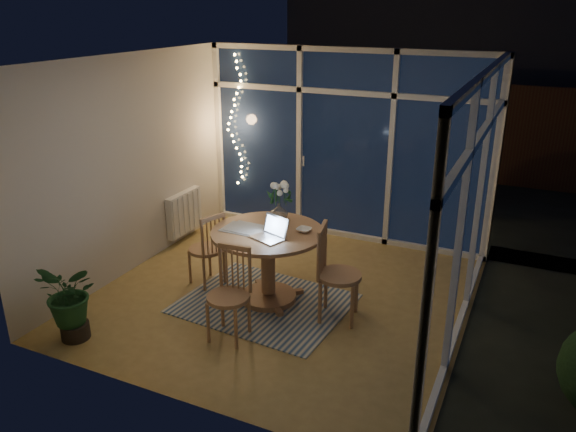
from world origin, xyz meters
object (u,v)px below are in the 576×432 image
Objects in this scene: chair_left at (206,248)px; potted_plant at (71,304)px; laptop at (268,228)px; flower_vase at (279,212)px; chair_right at (339,273)px; chair_front at (228,295)px; dining_table at (268,266)px.

chair_left is 1.65m from potted_plant.
laptop reaches higher than flower_vase.
chair_left is 1.68m from chair_right.
chair_right is at bearing 39.73° from chair_front.
potted_plant is (-1.49, -1.30, -0.57)m from laptop.
chair_left is 2.77× the size of laptop.
chair_front is at bearing -78.70° from laptop.
chair_left is 0.87× the size of chair_right.
chair_right is at bearing -22.99° from flower_vase.
chair_right is 1.02m from flower_vase.
potted_plant is (-1.39, -1.49, -0.04)m from dining_table.
laptop reaches higher than dining_table.
flower_vase is at bearing 129.83° from chair_left.
chair_left is 4.36× the size of flower_vase.
chair_left is 1.22m from chair_front.
dining_table is at bearing 137.79° from laptop.
chair_front is at bearing 64.22° from chair_left.
laptop is (-0.74, -0.15, 0.43)m from chair_right.
chair_left is 1.20× the size of potted_plant.
flower_vase is (-0.12, 0.52, -0.02)m from laptop.
flower_vase reaches higher than potted_plant.
flower_vase is at bearing 56.15° from chair_right.
dining_table is 0.85m from chair_right.
chair_right reaches higher than chair_left.
flower_vase is (-0.01, 1.17, 0.46)m from chair_front.
laptop is 1.58× the size of flower_vase.
chair_right reaches higher than chair_front.
dining_table is 1.17× the size of chair_right.
flower_vase reaches higher than dining_table.
chair_left is at bearing 128.99° from chair_front.
chair_right is at bearing 33.08° from potted_plant.
chair_front is at bearing -89.40° from flower_vase.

